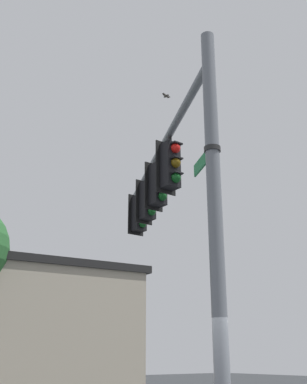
% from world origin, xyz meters
% --- Properties ---
extents(signal_pole, '(0.23, 0.23, 7.34)m').
position_xyz_m(signal_pole, '(0.00, 0.00, 3.67)').
color(signal_pole, slate).
rests_on(signal_pole, ground).
extents(mast_arm, '(3.54, 7.26, 0.16)m').
position_xyz_m(mast_arm, '(-1.69, -3.59, 6.75)').
color(mast_arm, slate).
extents(traffic_light_nearest_pole, '(0.54, 0.49, 1.31)m').
position_xyz_m(traffic_light_nearest_pole, '(-1.19, -2.50, 5.97)').
color(traffic_light_nearest_pole, black).
extents(traffic_light_mid_inner, '(0.54, 0.49, 1.31)m').
position_xyz_m(traffic_light_mid_inner, '(-1.74, -3.66, 5.97)').
color(traffic_light_mid_inner, black).
extents(traffic_light_mid_outer, '(0.54, 0.49, 1.31)m').
position_xyz_m(traffic_light_mid_outer, '(-2.29, -4.83, 5.97)').
color(traffic_light_mid_outer, black).
extents(traffic_light_arm_end, '(0.54, 0.49, 1.31)m').
position_xyz_m(traffic_light_arm_end, '(-2.84, -6.00, 5.97)').
color(traffic_light_arm_end, black).
extents(street_name_sign, '(0.57, 1.03, 0.22)m').
position_xyz_m(street_name_sign, '(-0.12, -0.25, 5.14)').
color(street_name_sign, '#147238').
extents(bird_flying, '(0.34, 0.25, 0.08)m').
position_xyz_m(bird_flying, '(-3.96, -6.07, 10.37)').
color(bird_flying, '#4C4742').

